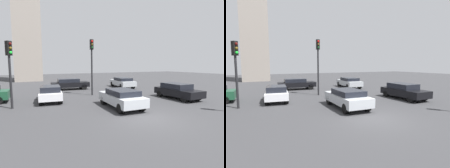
# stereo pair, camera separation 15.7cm
# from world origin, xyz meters

# --- Properties ---
(ground_plane) EXTENTS (104.03, 104.03, 0.00)m
(ground_plane) POSITION_xyz_m (0.00, 0.00, 0.00)
(ground_plane) COLOR #38383A
(traffic_light_0) EXTENTS (0.45, 0.48, 4.77)m
(traffic_light_0) POSITION_xyz_m (-7.25, 6.22, 3.35)
(traffic_light_0) COLOR black
(traffic_light_0) RESTS_ON ground_plane
(traffic_light_2) EXTENTS (0.34, 0.47, 5.63)m
(traffic_light_2) POSITION_xyz_m (-0.14, 9.00, 3.90)
(traffic_light_2) COLOR black
(traffic_light_2) RESTS_ON ground_plane
(car_0) EXTENTS (2.07, 4.44, 1.35)m
(car_0) POSITION_xyz_m (-0.09, 2.98, 0.74)
(car_0) COLOR #ADB2B7
(car_0) RESTS_ON ground_plane
(car_1) EXTENTS (1.91, 4.43, 1.40)m
(car_1) POSITION_xyz_m (6.34, 3.77, 0.73)
(car_1) COLOR black
(car_1) RESTS_ON ground_plane
(car_3) EXTENTS (2.40, 4.94, 1.35)m
(car_3) POSITION_xyz_m (5.69, 12.90, 0.74)
(car_3) COLOR #ADB2B7
(car_3) RESTS_ON ground_plane
(car_4) EXTENTS (2.22, 4.14, 1.34)m
(car_4) POSITION_xyz_m (-4.43, 7.65, 0.72)
(car_4) COLOR silver
(car_4) RESTS_ON ground_plane
(car_5) EXTENTS (4.65, 2.20, 1.37)m
(car_5) POSITION_xyz_m (-1.22, 14.10, 0.74)
(car_5) COLOR black
(car_5) RESTS_ON ground_plane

